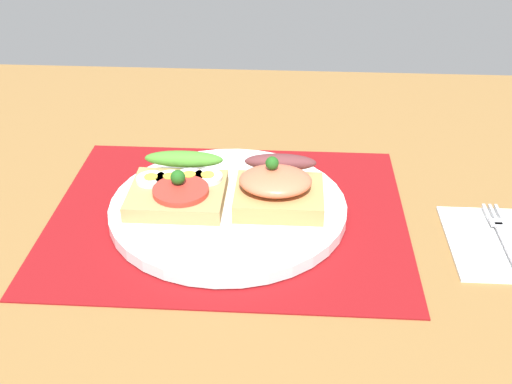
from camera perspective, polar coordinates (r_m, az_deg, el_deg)
ground_plane at (r=70.36cm, az=-2.44°, el=-3.22°), size 120.00×90.00×3.20cm
placemat at (r=69.39cm, az=-2.47°, el=-2.03°), size 38.12×30.83×0.30cm
plate at (r=68.94cm, az=-2.49°, el=-1.46°), size 25.42×25.42×1.33cm
sandwich_egg_tomato at (r=69.45cm, az=-6.87°, el=0.50°), size 10.10×10.42×3.80cm
sandwich_salmon at (r=67.60cm, az=1.95°, el=0.42°), size 9.32×9.38×5.39cm
napkin at (r=69.64cm, az=21.44°, el=-4.18°), size 11.77×12.78×0.60cm
fork at (r=69.67cm, az=21.20°, el=-3.65°), size 1.62×12.60×0.32cm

